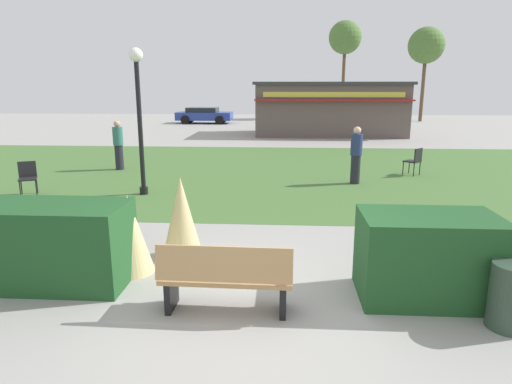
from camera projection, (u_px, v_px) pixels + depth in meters
ground_plane at (253, 308)px, 5.90m from camera, size 80.00×80.00×0.00m
lawn_patch at (273, 171)px, 15.25m from camera, size 36.00×12.00×0.01m
park_bench at (226, 278)px, 5.68m from camera, size 1.71×0.56×0.95m
hedge_left at (45, 244)px, 6.54m from camera, size 2.41×1.10×1.20m
hedge_right at (427, 257)px, 6.08m from camera, size 1.82×1.10×1.18m
ornamental_grass_behind_left at (129, 234)px, 6.92m from camera, size 0.72×0.72×1.24m
ornamental_grass_behind_right at (182, 217)px, 7.53m from camera, size 0.69×0.69×1.39m
lamppost_mid at (139, 103)px, 11.51m from camera, size 0.36×0.36×3.78m
trash_bin at (512, 296)px, 5.34m from camera, size 0.52×0.52×0.82m
food_kiosk at (329, 108)px, 26.32m from camera, size 8.73×4.76×3.04m
cafe_chair_west at (28, 175)px, 11.89m from camera, size 0.59×0.59×0.89m
cafe_chair_east at (415, 159)px, 14.46m from camera, size 0.62×0.62×0.89m
person_strolling at (118, 145)px, 15.39m from camera, size 0.34×0.34×1.69m
person_standing at (356, 155)px, 13.18m from camera, size 0.34×0.34×1.69m
parked_car_west_slot at (204, 115)px, 34.31m from camera, size 4.25×2.14×1.20m
tree_left_bg at (345, 38)px, 38.40m from camera, size 2.80×2.80×8.25m
tree_right_bg at (426, 46)px, 35.00m from camera, size 2.80×2.80×7.29m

